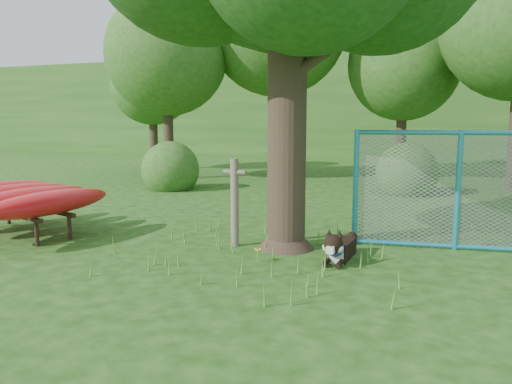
% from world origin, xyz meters
% --- Properties ---
extents(ground, '(80.00, 80.00, 0.00)m').
position_xyz_m(ground, '(0.00, 0.00, 0.00)').
color(ground, '#18430D').
rests_on(ground, ground).
extents(wooden_post, '(0.40, 0.14, 1.49)m').
position_xyz_m(wooden_post, '(-0.31, 1.54, 0.79)').
color(wooden_post, '#675D4D').
rests_on(wooden_post, ground).
extents(kayak_rack, '(3.09, 3.33, 0.91)m').
position_xyz_m(kayak_rack, '(-4.44, 0.98, 0.70)').
color(kayak_rack, black).
rests_on(kayak_rack, ground).
extents(husky_dog, '(0.36, 1.25, 0.56)m').
position_xyz_m(husky_dog, '(1.53, 1.25, 0.20)').
color(husky_dog, black).
rests_on(husky_dog, ground).
extents(fence_section, '(3.36, 0.48, 3.29)m').
position_xyz_m(fence_section, '(3.21, 2.58, 0.99)').
color(fence_section, teal).
rests_on(fence_section, ground).
extents(wildflower_clump, '(0.10, 0.10, 0.22)m').
position_xyz_m(wildflower_clump, '(0.40, 0.74, 0.17)').
color(wildflower_clump, '#5A9C33').
rests_on(wildflower_clump, ground).
extents(bg_tree_a, '(4.40, 4.40, 6.70)m').
position_xyz_m(bg_tree_a, '(-6.50, 10.00, 4.48)').
color(bg_tree_a, '#31241B').
rests_on(bg_tree_a, ground).
extents(bg_tree_b, '(5.20, 5.20, 8.22)m').
position_xyz_m(bg_tree_b, '(-3.00, 12.00, 5.61)').
color(bg_tree_b, '#31241B').
rests_on(bg_tree_b, ground).
extents(bg_tree_c, '(4.00, 4.00, 6.12)m').
position_xyz_m(bg_tree_c, '(1.50, 13.00, 4.11)').
color(bg_tree_c, '#31241B').
rests_on(bg_tree_c, ground).
extents(bg_tree_f, '(3.60, 3.60, 5.55)m').
position_xyz_m(bg_tree_f, '(-9.00, 13.00, 3.73)').
color(bg_tree_f, '#31241B').
rests_on(bg_tree_f, ground).
extents(shrub_left, '(1.80, 1.80, 1.80)m').
position_xyz_m(shrub_left, '(-5.00, 7.50, 0.00)').
color(shrub_left, '#29591D').
rests_on(shrub_left, ground).
extents(shrub_mid, '(1.80, 1.80, 1.80)m').
position_xyz_m(shrub_mid, '(2.00, 9.00, 0.00)').
color(shrub_mid, '#29591D').
rests_on(shrub_mid, ground).
extents(wooded_hillside, '(80.00, 12.00, 6.00)m').
position_xyz_m(wooded_hillside, '(0.00, 28.00, 3.00)').
color(wooded_hillside, '#29591D').
rests_on(wooded_hillside, ground).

